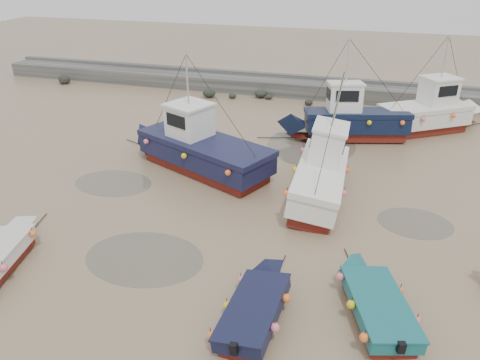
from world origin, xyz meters
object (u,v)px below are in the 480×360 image
object	(u,v)px
dinghy_1	(259,304)
person	(201,167)
cabin_boat_1	(318,170)
cabin_boat_3	(433,111)
dinghy_2	(374,300)
cabin_boat_0	(196,146)
cabin_boat_2	(347,119)

from	to	relation	value
dinghy_1	person	size ratio (longest dim) A/B	3.47
cabin_boat_1	cabin_boat_3	world-z (taller)	same
dinghy_2	person	distance (m)	13.58
dinghy_1	cabin_boat_0	world-z (taller)	cabin_boat_0
cabin_boat_1	cabin_boat_2	bearing A→B (deg)	83.73
person	cabin_boat_1	bearing A→B (deg)	136.50
dinghy_2	cabin_boat_2	distance (m)	16.40
cabin_boat_0	cabin_boat_3	world-z (taller)	same
dinghy_1	person	world-z (taller)	dinghy_1
cabin_boat_1	person	world-z (taller)	cabin_boat_1
dinghy_1	person	distance (m)	12.38
dinghy_1	dinghy_2	xyz separation A→B (m)	(3.61, 1.31, -0.00)
dinghy_2	cabin_boat_2	world-z (taller)	cabin_boat_2
dinghy_2	cabin_boat_3	size ratio (longest dim) A/B	0.72
cabin_boat_1	cabin_boat_2	xyz separation A→B (m)	(0.68, 8.32, -0.00)
cabin_boat_1	dinghy_1	bearing A→B (deg)	-95.07
cabin_boat_0	cabin_boat_1	xyz separation A→B (m)	(6.86, -1.35, 0.06)
cabin_boat_1	person	distance (m)	7.01
cabin_boat_2	cabin_boat_3	xyz separation A→B (m)	(5.31, 3.21, 0.03)
cabin_boat_2	cabin_boat_1	bearing A→B (deg)	159.57
dinghy_2	dinghy_1	bearing A→B (deg)	-179.93
cabin_boat_0	cabin_boat_2	size ratio (longest dim) A/B	1.12
cabin_boat_3	dinghy_2	bearing A→B (deg)	-42.84
cabin_boat_1	dinghy_2	bearing A→B (deg)	-70.45
dinghy_2	cabin_boat_0	bearing A→B (deg)	117.17
dinghy_1	person	bearing A→B (deg)	122.19
cabin_boat_0	cabin_boat_3	xyz separation A→B (m)	(12.84, 10.18, 0.08)
cabin_boat_3	person	distance (m)	16.20
cabin_boat_0	cabin_boat_1	world-z (taller)	same
cabin_boat_0	dinghy_2	bearing A→B (deg)	-108.51
dinghy_2	cabin_boat_2	xyz separation A→B (m)	(-2.38, 16.21, 0.81)
cabin_boat_0	cabin_boat_3	distance (m)	16.39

